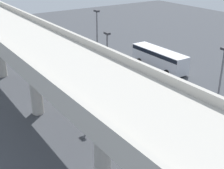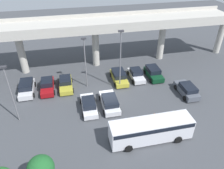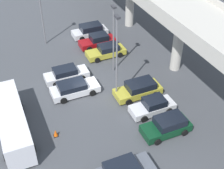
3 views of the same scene
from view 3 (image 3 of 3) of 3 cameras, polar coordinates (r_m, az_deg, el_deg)
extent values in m
plane|color=#424449|center=(32.55, -4.35, -1.19)|extent=(102.52, 102.52, 0.00)
cube|color=#BCB7AD|center=(33.12, 12.88, 13.18)|extent=(47.84, 6.31, 0.90)
cube|color=#BCB7AD|center=(31.26, 8.38, 13.71)|extent=(47.84, 0.30, 0.55)
cylinder|color=#BCB7AD|center=(43.99, 3.28, 14.72)|extent=(1.16, 1.16, 6.71)
cylinder|color=#BCB7AD|center=(34.79, 12.02, 7.47)|extent=(1.16, 1.16, 6.71)
cube|color=silver|center=(42.26, -4.09, 9.48)|extent=(1.90, 4.64, 0.71)
cube|color=black|center=(41.98, -3.91, 10.41)|extent=(1.75, 2.76, 0.75)
cylinder|color=black|center=(41.15, -5.50, 8.27)|extent=(0.22, 0.70, 0.70)
cylinder|color=black|center=(42.79, -6.36, 9.42)|extent=(0.22, 0.70, 0.70)
cylinder|color=black|center=(41.98, -1.75, 9.06)|extent=(0.22, 0.70, 0.70)
cylinder|color=black|center=(43.60, -2.72, 10.17)|extent=(0.22, 0.70, 0.70)
cube|color=maroon|center=(39.86, -2.68, 7.72)|extent=(1.78, 4.59, 0.71)
cube|color=black|center=(39.58, -2.42, 8.68)|extent=(1.64, 2.16, 0.72)
cylinder|color=black|center=(38.81, -4.15, 6.44)|extent=(0.22, 0.71, 0.71)
cylinder|color=black|center=(40.31, -5.05, 7.65)|extent=(0.22, 0.71, 0.71)
cylinder|color=black|center=(39.68, -0.26, 7.29)|extent=(0.22, 0.71, 0.71)
cylinder|color=black|center=(41.15, -1.27, 8.45)|extent=(0.22, 0.71, 0.71)
cube|color=gold|center=(37.79, -1.15, 5.88)|extent=(1.84, 4.72, 0.65)
cube|color=black|center=(37.57, -0.67, 6.82)|extent=(1.70, 2.35, 0.63)
cylinder|color=black|center=(36.69, -2.70, 4.46)|extent=(0.22, 0.66, 0.66)
cylinder|color=black|center=(38.19, -3.73, 5.86)|extent=(0.22, 0.66, 0.66)
cylinder|color=black|center=(37.64, 1.48, 5.42)|extent=(0.22, 0.66, 0.66)
cylinder|color=black|center=(39.11, 0.32, 6.76)|extent=(0.22, 0.66, 0.66)
cube|color=silver|center=(34.17, -8.29, 1.68)|extent=(1.76, 4.73, 0.66)
cube|color=black|center=(33.78, -8.63, 2.49)|extent=(1.62, 2.44, 0.61)
cylinder|color=black|center=(35.30, -6.41, 2.77)|extent=(0.22, 0.65, 0.65)
cylinder|color=black|center=(33.88, -5.46, 1.19)|extent=(0.22, 0.65, 0.65)
cylinder|color=black|center=(34.76, -11.00, 1.65)|extent=(0.22, 0.65, 0.65)
cylinder|color=black|center=(33.32, -10.22, 0.00)|extent=(0.22, 0.65, 0.65)
cube|color=silver|center=(32.03, -6.77, -0.91)|extent=(1.99, 4.90, 0.68)
cube|color=black|center=(31.59, -7.40, -0.17)|extent=(1.83, 2.80, 0.56)
cylinder|color=black|center=(33.25, -4.81, 0.47)|extent=(0.22, 0.67, 0.67)
cylinder|color=black|center=(31.72, -3.58, -1.55)|extent=(0.22, 0.67, 0.67)
cylinder|color=black|center=(32.66, -9.83, -0.81)|extent=(0.22, 0.67, 0.67)
cylinder|color=black|center=(31.10, -8.83, -2.93)|extent=(0.22, 0.67, 0.67)
cube|color=gold|center=(31.72, 4.71, -1.20)|extent=(1.94, 4.81, 0.67)
cube|color=black|center=(31.41, 5.24, -0.09)|extent=(1.79, 2.85, 0.71)
cylinder|color=black|center=(30.61, 3.06, -3.23)|extent=(0.22, 0.66, 0.66)
cylinder|color=black|center=(31.99, 1.51, -1.11)|extent=(0.22, 0.66, 0.66)
cylinder|color=black|center=(31.78, 7.90, -1.82)|extent=(0.22, 0.66, 0.66)
cylinder|color=black|center=(33.11, 6.20, 0.17)|extent=(0.22, 0.66, 0.66)
cube|color=silver|center=(29.90, 7.37, -4.23)|extent=(1.75, 4.33, 0.67)
cube|color=black|center=(29.52, 7.75, -3.15)|extent=(1.61, 1.98, 0.69)
cylinder|color=black|center=(28.93, 5.89, -6.29)|extent=(0.22, 0.69, 0.69)
cylinder|color=black|center=(30.07, 4.28, -4.15)|extent=(0.22, 0.69, 0.69)
cylinder|color=black|center=(30.05, 10.41, -4.82)|extent=(0.22, 0.69, 0.69)
cylinder|color=black|center=(31.15, 8.69, -2.81)|extent=(0.22, 0.69, 0.69)
cube|color=#0C381E|center=(28.08, 9.79, -7.84)|extent=(1.90, 4.37, 0.73)
cube|color=black|center=(27.74, 10.55, -6.58)|extent=(1.75, 2.56, 0.70)
cylinder|color=black|center=(27.14, 8.34, -10.35)|extent=(0.22, 0.62, 0.62)
cylinder|color=black|center=(28.26, 6.36, -7.72)|extent=(0.22, 0.62, 0.62)
cylinder|color=black|center=(28.32, 13.13, -8.58)|extent=(0.22, 0.62, 0.62)
cylinder|color=black|center=(29.40, 11.02, -6.14)|extent=(0.22, 0.62, 0.62)
cube|color=black|center=(23.91, 1.76, -15.00)|extent=(1.72, 2.49, 0.60)
cylinder|color=black|center=(25.66, 4.32, -13.49)|extent=(0.22, 0.71, 0.71)
cube|color=silver|center=(28.39, -17.84, -6.42)|extent=(9.00, 2.23, 2.34)
cube|color=black|center=(27.84, -18.16, -5.17)|extent=(8.82, 2.28, 0.51)
cylinder|color=black|center=(27.08, -14.14, -11.14)|extent=(0.84, 0.29, 0.84)
cylinder|color=black|center=(27.10, -18.91, -12.31)|extent=(0.84, 0.29, 0.84)
cylinder|color=black|center=(31.16, -16.26, -3.91)|extent=(0.84, 0.29, 0.84)
cylinder|color=slate|center=(39.95, -12.67, 11.92)|extent=(0.16, 0.16, 7.31)
cylinder|color=slate|center=(28.99, 0.87, 4.23)|extent=(0.16, 0.16, 8.77)
cube|color=#333338|center=(26.81, 0.96, 12.30)|extent=(0.70, 0.35, 0.20)
cylinder|color=slate|center=(33.55, 0.27, 7.96)|extent=(0.16, 0.16, 7.53)
cube|color=#333338|center=(31.83, 0.29, 14.04)|extent=(0.70, 0.35, 0.20)
cube|color=black|center=(28.19, -10.21, -9.19)|extent=(0.44, 0.44, 0.04)
cone|color=#EA590F|center=(27.96, -10.28, -8.72)|extent=(0.40, 0.40, 0.70)
camera|label=1|loc=(58.21, 5.80, 31.78)|focal=50.00mm
camera|label=2|loc=(33.15, -56.44, 19.30)|focal=35.00mm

